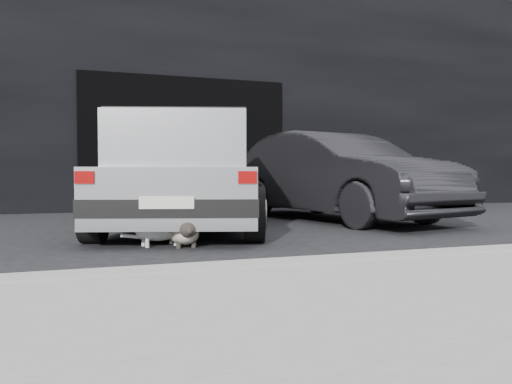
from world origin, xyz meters
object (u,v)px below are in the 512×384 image
object	(u,v)px
cat_white	(163,229)
second_car	(336,176)
silver_hatchback	(186,170)
cat_siamese	(184,233)

from	to	relation	value
cat_white	second_car	bearing A→B (deg)	112.05
silver_hatchback	second_car	size ratio (longest dim) A/B	1.00
second_car	cat_white	bearing A→B (deg)	-159.49
second_car	cat_siamese	distance (m)	3.45
silver_hatchback	cat_white	xyz separation A→B (m)	(-0.50, -1.36, -0.60)
cat_siamese	silver_hatchback	bearing A→B (deg)	-98.91
cat_white	cat_siamese	bearing A→B (deg)	43.92
cat_siamese	cat_white	size ratio (longest dim) A/B	1.22
silver_hatchback	cat_white	bearing A→B (deg)	-93.41
cat_siamese	second_car	bearing A→B (deg)	-140.49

